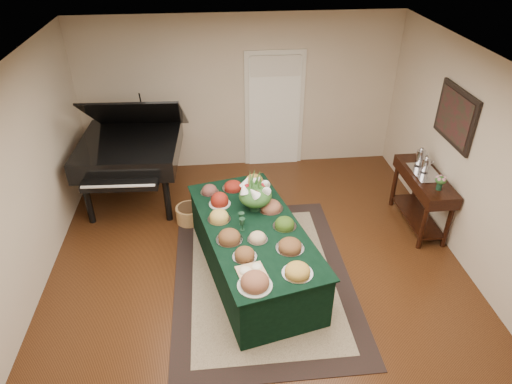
{
  "coord_description": "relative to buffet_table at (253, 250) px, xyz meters",
  "views": [
    {
      "loc": [
        -0.5,
        -4.55,
        4.14
      ],
      "look_at": [
        0.0,
        0.3,
        1.05
      ],
      "focal_mm": 32.0,
      "sensor_mm": 36.0,
      "label": 1
    }
  ],
  "objects": [
    {
      "name": "ground",
      "position": [
        0.07,
        0.01,
        -0.37
      ],
      "size": [
        6.0,
        6.0,
        0.0
      ],
      "primitive_type": "plane",
      "color": "black",
      "rests_on": "ground"
    },
    {
      "name": "area_rug",
      "position": [
        0.11,
        -0.1,
        -0.37
      ],
      "size": [
        2.27,
        3.18,
        0.01
      ],
      "color": "black",
      "rests_on": "ground"
    },
    {
      "name": "kitchen_doorway",
      "position": [
        0.67,
        2.98,
        0.65
      ],
      "size": [
        1.05,
        0.07,
        2.1
      ],
      "color": "silver",
      "rests_on": "ground"
    },
    {
      "name": "buffet_table",
      "position": [
        0.0,
        0.0,
        0.0
      ],
      "size": [
        1.67,
        2.63,
        0.74
      ],
      "color": "black",
      "rests_on": "ground"
    },
    {
      "name": "food_platters",
      "position": [
        -0.01,
        0.02,
        0.42
      ],
      "size": [
        1.22,
        2.41,
        0.13
      ],
      "color": "#B9BAC3",
      "rests_on": "buffet_table"
    },
    {
      "name": "cutting_board",
      "position": [
        -0.1,
        -0.83,
        0.41
      ],
      "size": [
        0.36,
        0.36,
        0.1
      ],
      "color": "tan",
      "rests_on": "buffet_table"
    },
    {
      "name": "green_goblets",
      "position": [
        -0.14,
        -0.0,
        0.46
      ],
      "size": [
        0.08,
        0.19,
        0.18
      ],
      "color": "#13311F",
      "rests_on": "buffet_table"
    },
    {
      "name": "floral_centerpiece",
      "position": [
        0.07,
        0.39,
        0.63
      ],
      "size": [
        0.45,
        0.45,
        0.45
      ],
      "color": "#13311F",
      "rests_on": "buffet_table"
    },
    {
      "name": "grand_piano",
      "position": [
        -1.72,
        1.97,
        0.55
      ],
      "size": [
        1.69,
        1.88,
        1.83
      ],
      "color": "black",
      "rests_on": "ground"
    },
    {
      "name": "wicker_basket",
      "position": [
        -0.86,
        1.23,
        -0.25
      ],
      "size": [
        0.41,
        0.41,
        0.25
      ],
      "primitive_type": "cylinder",
      "color": "#AC7C45",
      "rests_on": "ground"
    },
    {
      "name": "mahogany_sideboard",
      "position": [
        2.57,
        0.81,
        0.3
      ],
      "size": [
        0.45,
        1.31,
        0.87
      ],
      "color": "black",
      "rests_on": "ground"
    },
    {
      "name": "tea_service",
      "position": [
        2.57,
        0.96,
        0.61
      ],
      "size": [
        0.34,
        0.58,
        0.3
      ],
      "color": "#B9BAC3",
      "rests_on": "mahogany_sideboard"
    },
    {
      "name": "pink_bouquet",
      "position": [
        2.57,
        0.41,
        0.63
      ],
      "size": [
        0.17,
        0.17,
        0.21
      ],
      "color": "#13311F",
      "rests_on": "mahogany_sideboard"
    },
    {
      "name": "wall_painting",
      "position": [
        2.79,
        0.81,
        1.38
      ],
      "size": [
        0.05,
        0.95,
        0.75
      ],
      "color": "black",
      "rests_on": "ground"
    }
  ]
}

